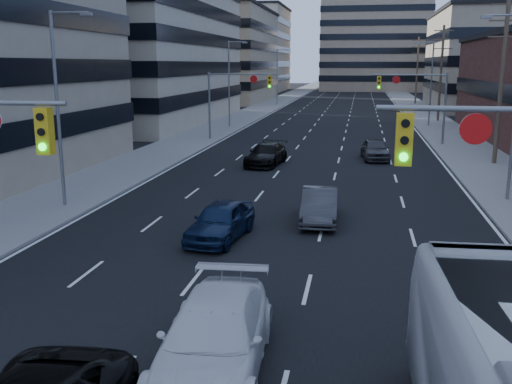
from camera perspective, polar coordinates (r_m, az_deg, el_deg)
The scene contains 21 objects.
road_surface at distance 134.45m, azimuth 9.10°, elevation 9.71°, with size 18.00×300.00×0.02m, color black.
sidewalk_left at distance 135.21m, azimuth 4.15°, elevation 9.87°, with size 5.00×300.00×0.15m, color slate.
sidewalk_right at distance 134.66m, azimuth 14.06°, elevation 9.52°, with size 5.00×300.00×0.15m, color slate.
office_left_far at distance 107.74m, azimuth -4.40°, elevation 13.37°, with size 20.00×30.00×16.00m, color gray.
office_right_far at distance 94.79m, azimuth 24.19°, elevation 11.81°, with size 22.00×28.00×14.00m, color gray.
bg_block_left at distance 147.61m, azimuth -1.92°, elevation 13.99°, with size 24.00×24.00×20.00m, color #ADA089.
bg_block_right at distance 137.31m, azimuth 22.93°, elevation 11.45°, with size 22.00×22.00×12.00m, color gray.
signal_far_left at distance 50.48m, azimuth -2.13°, elevation 9.98°, with size 6.09×0.33×6.00m.
signal_far_right at distance 49.50m, azimuth 15.76°, elevation 9.47°, with size 6.09×0.33×6.00m.
utility_pole_block at distance 41.25m, azimuth 23.37°, elevation 10.42°, with size 2.20×0.28×11.00m.
utility_pole_midblock at distance 70.83m, azimuth 18.02°, elevation 11.36°, with size 2.20×0.28×11.00m.
utility_pole_distant at distance 100.65m, azimuth 15.82°, elevation 11.72°, with size 2.20×0.28×11.00m.
streetlight_left_near at distance 27.81m, azimuth -19.00°, elevation 8.64°, with size 2.03×0.22×9.00m.
streetlight_left_mid at distance 60.79m, azimuth -2.56°, elevation 11.15°, with size 2.03×0.22×9.00m.
streetlight_left_far at distance 95.22m, azimuth 2.22°, elevation 11.71°, with size 2.03×0.22×9.00m.
streetlight_right_far at distance 64.66m, azimuth 17.00°, elevation 10.71°, with size 2.03×0.22×9.00m.
white_van at distance 12.97m, azimuth -4.19°, elevation -14.33°, with size 2.26×5.56×1.61m, color silver.
sedan_blue at distance 22.18m, azimuth -3.56°, elevation -2.89°, with size 1.75×4.35×1.48m, color #0D1B37.
sedan_grey_center at distance 24.74m, azimuth 6.37°, elevation -1.37°, with size 1.50×4.31×1.42m, color #343437.
sedan_black_far at distance 38.47m, azimuth 1.03°, elevation 3.78°, with size 2.03×4.99×1.45m, color black.
sedan_grey_right at distance 41.50m, azimuth 11.81°, elevation 4.20°, with size 1.77×4.40×1.50m, color #363639.
Camera 1 is at (3.18, -4.24, 6.70)m, focal length 40.00 mm.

